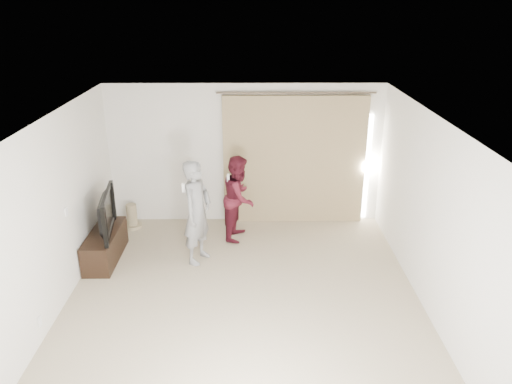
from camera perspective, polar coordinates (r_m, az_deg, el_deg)
floor at (r=7.24m, az=-1.44°, el=-12.20°), size 5.50×5.50×0.00m
wall_back at (r=9.18m, az=-1.24°, el=4.31°), size 5.00×0.04×2.60m
wall_left at (r=7.11m, az=-22.14°, el=-2.66°), size 0.04×5.50×2.60m
ceiling at (r=6.19m, az=-1.67°, el=8.24°), size 5.00×5.50×0.01m
curtain at (r=9.18m, az=4.48°, el=3.60°), size 2.80×0.11×2.46m
tv_console at (r=8.50m, az=-16.86°, el=-5.88°), size 0.43×1.25×0.48m
tv at (r=8.26m, az=-17.29°, el=-2.32°), size 0.32×1.17×0.67m
scratching_post at (r=9.52m, az=-13.97°, el=-2.91°), size 0.34×0.34×0.45m
person_man at (r=7.90m, az=-6.74°, el=-2.31°), size 0.62×0.73×1.69m
person_woman at (r=8.67m, az=-1.93°, el=-0.63°), size 0.72×0.84×1.50m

